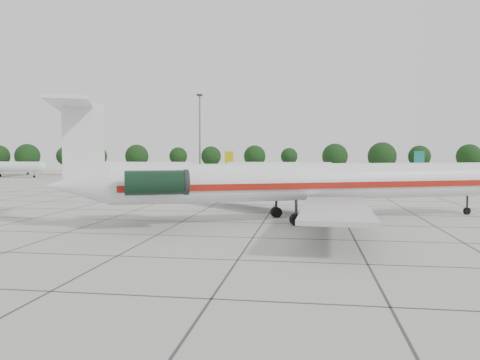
{
  "coord_description": "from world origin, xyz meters",
  "views": [
    {
      "loc": [
        4.45,
        -52.82,
        6.71
      ],
      "look_at": [
        -3.98,
        3.76,
        3.5
      ],
      "focal_mm": 35.0,
      "sensor_mm": 36.0,
      "label": 1
    }
  ],
  "objects_px": {
    "bg_airliner_b": "(140,168)",
    "main_airliner": "(292,182)",
    "floodlight_mast": "(200,130)",
    "ground_crew": "(365,210)",
    "bg_airliner_c": "(277,168)",
    "bg_airliner_d": "(477,170)"
  },
  "relations": [
    {
      "from": "main_airliner",
      "to": "bg_airliner_d",
      "type": "bearing_deg",
      "value": 37.5
    },
    {
      "from": "bg_airliner_d",
      "to": "main_airliner",
      "type": "bearing_deg",
      "value": -119.87
    },
    {
      "from": "floodlight_mast",
      "to": "ground_crew",
      "type": "bearing_deg",
      "value": -67.0
    },
    {
      "from": "main_airliner",
      "to": "floodlight_mast",
      "type": "xyz_separation_m",
      "value": [
        -32.77,
        98.22,
        10.34
      ]
    },
    {
      "from": "bg_airliner_b",
      "to": "main_airliner",
      "type": "bearing_deg",
      "value": -59.71
    },
    {
      "from": "bg_airliner_b",
      "to": "bg_airliner_d",
      "type": "xyz_separation_m",
      "value": [
        85.7,
        -4.61,
        0.0
      ]
    },
    {
      "from": "ground_crew",
      "to": "floodlight_mast",
      "type": "bearing_deg",
      "value": -78.66
    },
    {
      "from": "bg_airliner_c",
      "to": "bg_airliner_d",
      "type": "bearing_deg",
      "value": -9.71
    },
    {
      "from": "ground_crew",
      "to": "floodlight_mast",
      "type": "distance_m",
      "value": 103.75
    },
    {
      "from": "bg_airliner_d",
      "to": "floodlight_mast",
      "type": "relative_size",
      "value": 1.11
    },
    {
      "from": "bg_airliner_b",
      "to": "floodlight_mast",
      "type": "height_order",
      "value": "floodlight_mast"
    },
    {
      "from": "floodlight_mast",
      "to": "bg_airliner_d",
      "type": "bearing_deg",
      "value": -19.77
    },
    {
      "from": "bg_airliner_c",
      "to": "bg_airliner_b",
      "type": "bearing_deg",
      "value": -174.49
    },
    {
      "from": "bg_airliner_b",
      "to": "floodlight_mast",
      "type": "relative_size",
      "value": 1.11
    },
    {
      "from": "bg_airliner_b",
      "to": "floodlight_mast",
      "type": "distance_m",
      "value": 27.39
    },
    {
      "from": "ground_crew",
      "to": "bg_airliner_c",
      "type": "xyz_separation_m",
      "value": [
        -14.4,
        76.36,
        2.13
      ]
    },
    {
      "from": "ground_crew",
      "to": "bg_airliner_b",
      "type": "relative_size",
      "value": 0.06
    },
    {
      "from": "bg_airliner_d",
      "to": "bg_airliner_c",
      "type": "bearing_deg",
      "value": 170.29
    },
    {
      "from": "floodlight_mast",
      "to": "main_airliner",
      "type": "bearing_deg",
      "value": -71.55
    },
    {
      "from": "bg_airliner_b",
      "to": "bg_airliner_c",
      "type": "height_order",
      "value": "same"
    },
    {
      "from": "main_airliner",
      "to": "ground_crew",
      "type": "distance_m",
      "value": 8.81
    },
    {
      "from": "main_airliner",
      "to": "floodlight_mast",
      "type": "height_order",
      "value": "floodlight_mast"
    }
  ]
}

